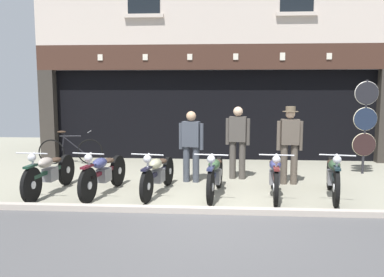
{
  "coord_description": "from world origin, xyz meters",
  "views": [
    {
      "loc": [
        0.26,
        -6.65,
        2.12
      ],
      "look_at": [
        -0.42,
        2.82,
        0.92
      ],
      "focal_mm": 38.45,
      "sensor_mm": 36.0,
      "label": 1
    }
  ],
  "objects_px": {
    "tyre_sign_pole": "(365,120)",
    "advert_board_far": "(93,104)",
    "salesman_left": "(191,143)",
    "motorcycle_far_left": "(50,172)",
    "motorcycle_left": "(103,173)",
    "salesman_right": "(290,141)",
    "shopkeeper_center": "(238,139)",
    "advert_board_near": "(133,107)",
    "motorcycle_center_right": "(275,175)",
    "motorcycle_right": "(333,175)",
    "motorcycle_center": "(215,174)",
    "motorcycle_center_left": "(158,173)",
    "leaning_bicycle": "(71,150)"
  },
  "relations": [
    {
      "from": "tyre_sign_pole",
      "to": "advert_board_far",
      "type": "height_order",
      "value": "tyre_sign_pole"
    },
    {
      "from": "salesman_left",
      "to": "motorcycle_far_left",
      "type": "bearing_deg",
      "value": 33.07
    },
    {
      "from": "salesman_left",
      "to": "tyre_sign_pole",
      "type": "relative_size",
      "value": 0.69
    },
    {
      "from": "motorcycle_far_left",
      "to": "salesman_left",
      "type": "distance_m",
      "value": 3.03
    },
    {
      "from": "motorcycle_left",
      "to": "salesman_right",
      "type": "distance_m",
      "value": 4.0
    },
    {
      "from": "shopkeeper_center",
      "to": "advert_board_near",
      "type": "bearing_deg",
      "value": -32.05
    },
    {
      "from": "motorcycle_center_right",
      "to": "advert_board_far",
      "type": "distance_m",
      "value": 6.5
    },
    {
      "from": "advert_board_near",
      "to": "motorcycle_right",
      "type": "bearing_deg",
      "value": -40.94
    },
    {
      "from": "salesman_left",
      "to": "advert_board_near",
      "type": "distance_m",
      "value": 3.65
    },
    {
      "from": "motorcycle_far_left",
      "to": "advert_board_near",
      "type": "bearing_deg",
      "value": -96.03
    },
    {
      "from": "motorcycle_center_right",
      "to": "salesman_left",
      "type": "xyz_separation_m",
      "value": [
        -1.71,
        1.11,
        0.45
      ]
    },
    {
      "from": "motorcycle_far_left",
      "to": "advert_board_far",
      "type": "height_order",
      "value": "advert_board_far"
    },
    {
      "from": "motorcycle_left",
      "to": "motorcycle_right",
      "type": "relative_size",
      "value": 1.01
    },
    {
      "from": "motorcycle_far_left",
      "to": "salesman_left",
      "type": "bearing_deg",
      "value": -151.7
    },
    {
      "from": "motorcycle_left",
      "to": "salesman_left",
      "type": "relative_size",
      "value": 1.27
    },
    {
      "from": "motorcycle_center",
      "to": "motorcycle_right",
      "type": "distance_m",
      "value": 2.27
    },
    {
      "from": "motorcycle_far_left",
      "to": "advert_board_near",
      "type": "height_order",
      "value": "advert_board_near"
    },
    {
      "from": "salesman_left",
      "to": "salesman_right",
      "type": "height_order",
      "value": "salesman_right"
    },
    {
      "from": "motorcycle_center",
      "to": "advert_board_near",
      "type": "distance_m",
      "value": 4.97
    },
    {
      "from": "motorcycle_left",
      "to": "advert_board_far",
      "type": "bearing_deg",
      "value": -61.26
    },
    {
      "from": "motorcycle_left",
      "to": "salesman_left",
      "type": "xyz_separation_m",
      "value": [
        1.66,
        1.18,
        0.45
      ]
    },
    {
      "from": "tyre_sign_pole",
      "to": "motorcycle_right",
      "type": "bearing_deg",
      "value": -120.23
    },
    {
      "from": "motorcycle_left",
      "to": "shopkeeper_center",
      "type": "height_order",
      "value": "shopkeeper_center"
    },
    {
      "from": "shopkeeper_center",
      "to": "motorcycle_left",
      "type": "bearing_deg",
      "value": 39.5
    },
    {
      "from": "motorcycle_left",
      "to": "advert_board_near",
      "type": "bearing_deg",
      "value": -77.04
    },
    {
      "from": "motorcycle_center_left",
      "to": "advert_board_near",
      "type": "bearing_deg",
      "value": -62.78
    },
    {
      "from": "motorcycle_center_right",
      "to": "shopkeeper_center",
      "type": "relative_size",
      "value": 1.17
    },
    {
      "from": "motorcycle_center_right",
      "to": "leaning_bicycle",
      "type": "distance_m",
      "value": 6.02
    },
    {
      "from": "salesman_left",
      "to": "tyre_sign_pole",
      "type": "bearing_deg",
      "value": -154.66
    },
    {
      "from": "advert_board_far",
      "to": "leaning_bicycle",
      "type": "xyz_separation_m",
      "value": [
        -0.33,
        -1.1,
        -1.24
      ]
    },
    {
      "from": "motorcycle_center_left",
      "to": "advert_board_near",
      "type": "distance_m",
      "value": 4.44
    },
    {
      "from": "shopkeeper_center",
      "to": "tyre_sign_pole",
      "type": "bearing_deg",
      "value": -156.58
    },
    {
      "from": "advert_board_far",
      "to": "salesman_right",
      "type": "bearing_deg",
      "value": -30.17
    },
    {
      "from": "motorcycle_center_right",
      "to": "advert_board_far",
      "type": "xyz_separation_m",
      "value": [
        -4.87,
        4.14,
        1.18
      ]
    },
    {
      "from": "leaning_bicycle",
      "to": "salesman_left",
      "type": "bearing_deg",
      "value": 53.13
    },
    {
      "from": "motorcycle_center",
      "to": "motorcycle_center_right",
      "type": "distance_m",
      "value": 1.16
    },
    {
      "from": "motorcycle_far_left",
      "to": "salesman_right",
      "type": "relative_size",
      "value": 1.21
    },
    {
      "from": "tyre_sign_pole",
      "to": "leaning_bicycle",
      "type": "height_order",
      "value": "tyre_sign_pole"
    },
    {
      "from": "motorcycle_left",
      "to": "tyre_sign_pole",
      "type": "relative_size",
      "value": 0.88
    },
    {
      "from": "advert_board_far",
      "to": "tyre_sign_pole",
      "type": "bearing_deg",
      "value": -14.28
    },
    {
      "from": "advert_board_near",
      "to": "motorcycle_center",
      "type": "bearing_deg",
      "value": -59.07
    },
    {
      "from": "motorcycle_left",
      "to": "motorcycle_center_left",
      "type": "height_order",
      "value": "motorcycle_left"
    },
    {
      "from": "tyre_sign_pole",
      "to": "advert_board_far",
      "type": "bearing_deg",
      "value": 165.72
    },
    {
      "from": "salesman_right",
      "to": "tyre_sign_pole",
      "type": "height_order",
      "value": "tyre_sign_pole"
    },
    {
      "from": "advert_board_far",
      "to": "salesman_left",
      "type": "bearing_deg",
      "value": -43.8
    },
    {
      "from": "motorcycle_center_right",
      "to": "motorcycle_right",
      "type": "relative_size",
      "value": 0.98
    },
    {
      "from": "motorcycle_right",
      "to": "shopkeeper_center",
      "type": "distance_m",
      "value": 2.37
    },
    {
      "from": "motorcycle_center_right",
      "to": "advert_board_far",
      "type": "height_order",
      "value": "advert_board_far"
    },
    {
      "from": "motorcycle_center_left",
      "to": "motorcycle_right",
      "type": "xyz_separation_m",
      "value": [
        3.41,
        -0.04,
        0.02
      ]
    },
    {
      "from": "motorcycle_center_right",
      "to": "advert_board_near",
      "type": "height_order",
      "value": "advert_board_near"
    }
  ]
}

